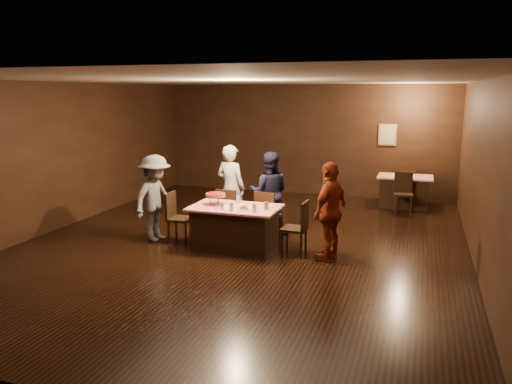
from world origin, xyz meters
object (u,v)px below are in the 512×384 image
main_table (235,227)px  diner_navy_hoodie (269,193)px  pizza_stand (215,195)px  glass_back (238,199)px  chair_back_far (405,184)px  diner_grey_knit (155,198)px  chair_far_right (268,215)px  diner_red_shirt (330,211)px  chair_back_near (403,193)px  chair_far_left (230,212)px  glass_front_right (254,208)px  back_table (404,191)px  diner_white_jacket (231,188)px  chair_end_left (180,218)px  glass_front_left (231,207)px  chair_end_right (294,228)px  plate_empty (267,207)px  glass_amber (266,206)px

main_table → diner_navy_hoodie: diner_navy_hoodie is taller
pizza_stand → glass_back: (0.35, 0.25, -0.11)m
chair_back_far → diner_grey_knit: (-4.39, -5.02, 0.35)m
chair_far_right → diner_red_shirt: bearing=155.5°
chair_back_near → chair_back_far: size_ratio=1.00×
chair_far_left → pizza_stand: size_ratio=2.50×
chair_back_near → diner_navy_hoodie: bearing=-141.0°
glass_front_right → diner_navy_hoodie: bearing=96.4°
back_table → diner_red_shirt: (-1.04, -4.49, 0.45)m
diner_white_jacket → glass_back: size_ratio=12.54×
chair_far_left → glass_back: (0.35, -0.45, 0.37)m
chair_end_left → chair_back_near: bearing=-49.9°
chair_far_right → diner_grey_knit: (-2.01, -0.76, 0.35)m
back_table → glass_back: size_ratio=9.29×
back_table → chair_far_right: 4.37m
main_table → chair_end_left: 1.10m
diner_grey_knit → chair_back_far: bearing=-30.0°
diner_navy_hoodie → diner_red_shirt: diner_red_shirt is taller
glass_back → diner_grey_knit: bearing=-168.8°
diner_white_jacket → diner_red_shirt: bearing=165.5°
chair_back_far → diner_grey_knit: bearing=44.7°
glass_front_left → chair_far_right: bearing=71.6°
chair_end_left → pizza_stand: size_ratio=2.50×
chair_back_far → chair_end_right: bearing=67.3°
glass_back → glass_front_left: bearing=-80.5°
chair_far_left → pizza_stand: bearing=91.3°
main_table → diner_navy_hoodie: (0.29, 1.16, 0.44)m
main_table → plate_empty: 0.69m
back_table → pizza_stand: bearing=-126.1°
chair_end_left → glass_front_left: size_ratio=6.79×
chair_far_right → glass_amber: size_ratio=6.79×
main_table → diner_grey_knit: size_ratio=0.98×
chair_end_left → glass_back: (1.05, 0.30, 0.37)m
chair_back_near → glass_back: 4.45m
chair_back_near → chair_back_far: same height
main_table → chair_far_left: (-0.40, 0.75, 0.09)m
chair_back_far → diner_grey_knit: size_ratio=0.58×
chair_end_right → chair_back_near: bearing=157.0°
chair_back_near → chair_back_far: 1.30m
chair_end_left → main_table: bearing=-93.6°
chair_far_right → plate_empty: size_ratio=3.80×
pizza_stand → glass_front_left: pizza_stand is taller
chair_end_left → diner_white_jacket: size_ratio=0.54×
diner_navy_hoodie → pizza_stand: 1.32m
chair_far_left → plate_empty: size_ratio=3.80×
chair_far_left → chair_end_right: (1.50, -0.75, 0.00)m
chair_back_far → diner_red_shirt: (-1.04, -5.09, 0.36)m
diner_white_jacket → glass_front_right: (0.97, -1.37, -0.04)m
glass_front_right → chair_far_right: bearing=92.9°
back_table → diner_grey_knit: 6.25m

